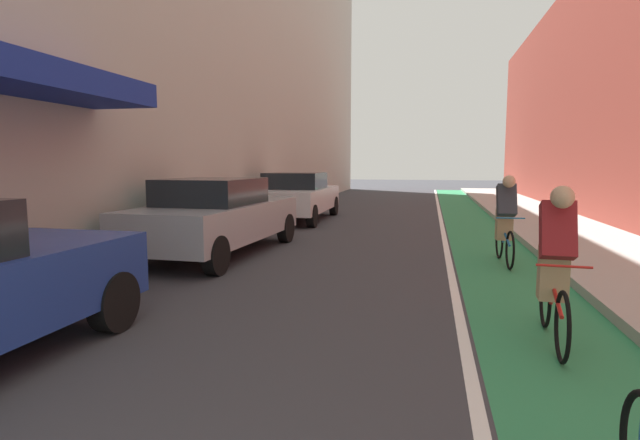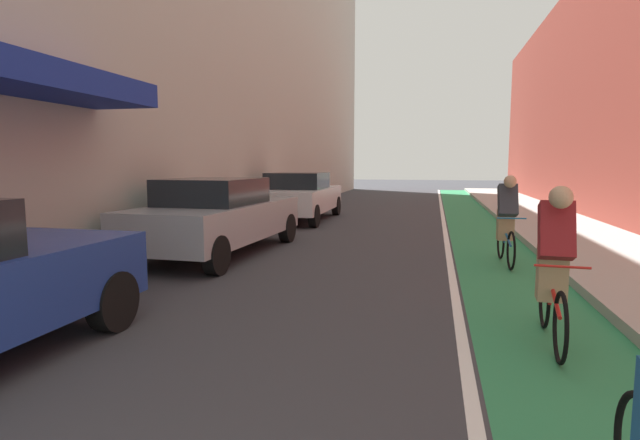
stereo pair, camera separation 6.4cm
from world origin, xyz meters
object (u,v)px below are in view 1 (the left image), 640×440
at_px(cyclist_mid, 555,265).
at_px(cyclist_trailing, 505,217).
at_px(parked_sedan_silver, 217,216).
at_px(parked_sedan_white, 297,196).

distance_m(cyclist_mid, cyclist_trailing, 4.17).
height_order(parked_sedan_silver, cyclist_mid, cyclist_mid).
height_order(parked_sedan_white, cyclist_mid, cyclist_mid).
distance_m(parked_sedan_white, cyclist_trailing, 8.10).
xyz_separation_m(cyclist_mid, cyclist_trailing, (0.10, 4.17, 0.04)).
bearing_deg(parked_sedan_white, cyclist_trailing, -47.17).
bearing_deg(cyclist_mid, parked_sedan_silver, 144.17).
bearing_deg(parked_sedan_silver, parked_sedan_white, 89.98).
xyz_separation_m(parked_sedan_silver, cyclist_mid, (5.41, -3.90, 0.02)).
bearing_deg(parked_sedan_white, parked_sedan_silver, -90.02).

